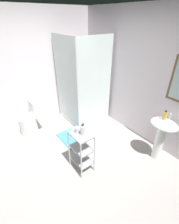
{
  "coord_description": "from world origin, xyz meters",
  "views": [
    {
      "loc": [
        1.65,
        -0.79,
        2.3
      ],
      "look_at": [
        -0.1,
        0.55,
        0.97
      ],
      "focal_mm": 25.66,
      "sensor_mm": 36.0,
      "label": 1
    }
  ],
  "objects_px": {
    "toilet": "(30,120)",
    "storage_cart": "(81,149)",
    "lotion_bottle_white": "(83,130)",
    "hand_soap_bottle": "(165,115)",
    "bath_mat": "(71,138)",
    "shower_stall": "(82,103)",
    "rinse_cup": "(77,130)",
    "pedestal_sink": "(162,132)"
  },
  "relations": [
    {
      "from": "storage_cart",
      "to": "hand_soap_bottle",
      "type": "xyz_separation_m",
      "value": [
        0.59,
        1.29,
        0.45
      ]
    },
    {
      "from": "storage_cart",
      "to": "pedestal_sink",
      "type": "bearing_deg",
      "value": 62.86
    },
    {
      "from": "storage_cart",
      "to": "hand_soap_bottle",
      "type": "height_order",
      "value": "hand_soap_bottle"
    },
    {
      "from": "shower_stall",
      "to": "lotion_bottle_white",
      "type": "bearing_deg",
      "value": -34.75
    },
    {
      "from": "toilet",
      "to": "storage_cart",
      "type": "bearing_deg",
      "value": 11.98
    },
    {
      "from": "pedestal_sink",
      "to": "rinse_cup",
      "type": "height_order",
      "value": "rinse_cup"
    },
    {
      "from": "storage_cart",
      "to": "lotion_bottle_white",
      "type": "height_order",
      "value": "lotion_bottle_white"
    },
    {
      "from": "hand_soap_bottle",
      "to": "bath_mat",
      "type": "bearing_deg",
      "value": -142.91
    },
    {
      "from": "pedestal_sink",
      "to": "bath_mat",
      "type": "bearing_deg",
      "value": -144.83
    },
    {
      "from": "rinse_cup",
      "to": "pedestal_sink",
      "type": "bearing_deg",
      "value": 60.68
    },
    {
      "from": "storage_cart",
      "to": "rinse_cup",
      "type": "relative_size",
      "value": 7.12
    },
    {
      "from": "hand_soap_bottle",
      "to": "lotion_bottle_white",
      "type": "relative_size",
      "value": 0.87
    },
    {
      "from": "toilet",
      "to": "hand_soap_bottle",
      "type": "relative_size",
      "value": 4.48
    },
    {
      "from": "toilet",
      "to": "storage_cart",
      "type": "xyz_separation_m",
      "value": [
        1.52,
        0.32,
        0.12
      ]
    },
    {
      "from": "shower_stall",
      "to": "toilet",
      "type": "relative_size",
      "value": 2.63
    },
    {
      "from": "shower_stall",
      "to": "lotion_bottle_white",
      "type": "distance_m",
      "value": 1.59
    },
    {
      "from": "shower_stall",
      "to": "bath_mat",
      "type": "xyz_separation_m",
      "value": [
        0.46,
        -0.66,
        -0.45
      ]
    },
    {
      "from": "storage_cart",
      "to": "rinse_cup",
      "type": "height_order",
      "value": "rinse_cup"
    },
    {
      "from": "storage_cart",
      "to": "rinse_cup",
      "type": "xyz_separation_m",
      "value": [
        -0.07,
        -0.02,
        0.36
      ]
    },
    {
      "from": "lotion_bottle_white",
      "to": "shower_stall",
      "type": "bearing_deg",
      "value": 145.25
    },
    {
      "from": "shower_stall",
      "to": "bath_mat",
      "type": "relative_size",
      "value": 3.33
    },
    {
      "from": "toilet",
      "to": "rinse_cup",
      "type": "height_order",
      "value": "rinse_cup"
    },
    {
      "from": "hand_soap_bottle",
      "to": "shower_stall",
      "type": "bearing_deg",
      "value": -168.28
    },
    {
      "from": "pedestal_sink",
      "to": "shower_stall",
      "type": "bearing_deg",
      "value": -169.66
    },
    {
      "from": "shower_stall",
      "to": "bath_mat",
      "type": "height_order",
      "value": "shower_stall"
    },
    {
      "from": "rinse_cup",
      "to": "bath_mat",
      "type": "relative_size",
      "value": 0.17
    },
    {
      "from": "bath_mat",
      "to": "rinse_cup",
      "type": "bearing_deg",
      "value": -20.66
    },
    {
      "from": "toilet",
      "to": "bath_mat",
      "type": "relative_size",
      "value": 1.27
    },
    {
      "from": "bath_mat",
      "to": "pedestal_sink",
      "type": "bearing_deg",
      "value": 35.17
    },
    {
      "from": "toilet",
      "to": "lotion_bottle_white",
      "type": "xyz_separation_m",
      "value": [
        1.55,
        0.35,
        0.51
      ]
    },
    {
      "from": "shower_stall",
      "to": "rinse_cup",
      "type": "distance_m",
      "value": 1.53
    },
    {
      "from": "pedestal_sink",
      "to": "toilet",
      "type": "distance_m",
      "value": 2.69
    },
    {
      "from": "lotion_bottle_white",
      "to": "hand_soap_bottle",
      "type": "bearing_deg",
      "value": 65.76
    },
    {
      "from": "pedestal_sink",
      "to": "lotion_bottle_white",
      "type": "relative_size",
      "value": 4.14
    },
    {
      "from": "pedestal_sink",
      "to": "hand_soap_bottle",
      "type": "distance_m",
      "value": 0.31
    },
    {
      "from": "pedestal_sink",
      "to": "hand_soap_bottle",
      "type": "xyz_separation_m",
      "value": [
        -0.05,
        0.04,
        0.31
      ]
    },
    {
      "from": "lotion_bottle_white",
      "to": "toilet",
      "type": "bearing_deg",
      "value": -167.37
    },
    {
      "from": "shower_stall",
      "to": "pedestal_sink",
      "type": "height_order",
      "value": "shower_stall"
    },
    {
      "from": "toilet",
      "to": "hand_soap_bottle",
      "type": "distance_m",
      "value": 2.72
    },
    {
      "from": "storage_cart",
      "to": "bath_mat",
      "type": "distance_m",
      "value": 0.92
    },
    {
      "from": "shower_stall",
      "to": "lotion_bottle_white",
      "type": "height_order",
      "value": "shower_stall"
    },
    {
      "from": "hand_soap_bottle",
      "to": "bath_mat",
      "type": "distance_m",
      "value": 1.93
    }
  ]
}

